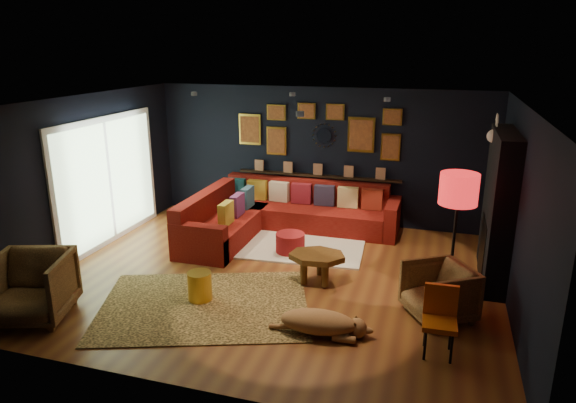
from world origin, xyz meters
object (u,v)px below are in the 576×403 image
(sectional, at_px, (274,216))
(gold_stool, at_px, (200,286))
(pouf, at_px, (290,243))
(coffee_table, at_px, (317,259))
(dog, at_px, (318,318))
(armchair_left, at_px, (30,285))
(orange_chair, at_px, (440,315))
(armchair_right, at_px, (439,289))
(floor_lamp, at_px, (458,194))

(sectional, distance_m, gold_stool, 2.82)
(sectional, bearing_deg, pouf, -56.44)
(coffee_table, bearing_deg, dog, -75.60)
(armchair_left, distance_m, orange_chair, 4.99)
(armchair_right, bearing_deg, sectional, -160.25)
(sectional, xyz_separation_m, gold_stool, (-0.13, -2.81, -0.12))
(orange_chair, distance_m, floor_lamp, 1.67)
(sectional, height_order, gold_stool, sectional)
(armchair_left, bearing_deg, gold_stool, 12.00)
(pouf, height_order, dog, dog)
(pouf, height_order, floor_lamp, floor_lamp)
(armchair_left, relative_size, orange_chair, 1.18)
(coffee_table, xyz_separation_m, pouf, (-0.69, 0.94, -0.18))
(armchair_left, xyz_separation_m, armchair_right, (4.92, 1.52, -0.08))
(coffee_table, xyz_separation_m, orange_chair, (1.73, -1.33, 0.10))
(floor_lamp, bearing_deg, coffee_table, 178.67)
(armchair_left, distance_m, gold_stool, 2.11)
(coffee_table, height_order, pouf, coffee_table)
(coffee_table, distance_m, dog, 1.41)
(armchair_right, xyz_separation_m, gold_stool, (-3.11, -0.48, -0.18))
(coffee_table, xyz_separation_m, armchair_right, (1.72, -0.52, 0.02))
(coffee_table, height_order, floor_lamp, floor_lamp)
(orange_chair, xyz_separation_m, dog, (-1.38, -0.03, -0.25))
(pouf, distance_m, armchair_right, 2.82)
(armchair_left, xyz_separation_m, gold_stool, (1.81, 1.05, -0.26))
(coffee_table, bearing_deg, gold_stool, -144.37)
(sectional, relative_size, pouf, 7.05)
(coffee_table, height_order, armchair_right, armchair_right)
(sectional, distance_m, coffee_table, 2.21)
(armchair_right, bearing_deg, floor_lamp, 132.15)
(gold_stool, xyz_separation_m, orange_chair, (3.12, -0.33, 0.26))
(armchair_right, distance_m, dog, 1.61)
(coffee_table, height_order, gold_stool, coffee_table)
(orange_chair, height_order, dog, orange_chair)
(armchair_right, xyz_separation_m, dog, (-1.37, -0.84, -0.17))
(armchair_left, height_order, armchair_right, armchair_left)
(sectional, xyz_separation_m, orange_chair, (3.00, -3.14, 0.14))
(pouf, height_order, gold_stool, gold_stool)
(dog, bearing_deg, armchair_right, 28.11)
(pouf, xyz_separation_m, orange_chair, (2.42, -2.27, 0.28))
(armchair_right, relative_size, orange_chair, 0.97)
(sectional, relative_size, dog, 2.71)
(coffee_table, height_order, dog, coffee_table)
(orange_chair, xyz_separation_m, floor_lamp, (0.12, 1.29, 1.05))
(sectional, bearing_deg, armchair_left, -116.64)
(armchair_right, xyz_separation_m, orange_chair, (0.02, -0.81, 0.08))
(armchair_left, relative_size, gold_stool, 2.27)
(pouf, bearing_deg, dog, -65.80)
(armchair_left, bearing_deg, orange_chair, -9.80)
(armchair_right, bearing_deg, coffee_table, -139.02)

